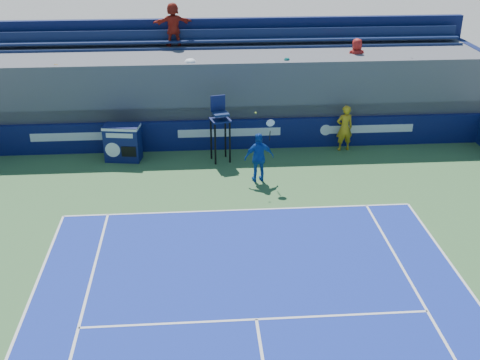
{
  "coord_description": "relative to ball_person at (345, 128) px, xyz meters",
  "views": [
    {
      "loc": [
        -1.24,
        -4.91,
        8.96
      ],
      "look_at": [
        0.0,
        11.5,
        1.25
      ],
      "focal_mm": 45.0,
      "sensor_mm": 36.0,
      "label": 1
    }
  ],
  "objects": [
    {
      "name": "tennis_player",
      "position": [
        -3.6,
        -2.61,
        -0.02
      ],
      "size": [
        1.08,
        0.57,
        2.57
      ],
      "color": "#1548AE",
      "rests_on": "apron"
    },
    {
      "name": "stadium_seating",
      "position": [
        -4.46,
        2.52,
        0.92
      ],
      "size": [
        21.0,
        4.05,
        5.17
      ],
      "color": "#545459",
      "rests_on": "ground"
    },
    {
      "name": "ball_person",
      "position": [
        0.0,
        0.0,
        0.0
      ],
      "size": [
        0.72,
        0.52,
        1.82
      ],
      "primitive_type": "imported",
      "rotation": [
        0.0,
        0.0,
        3.28
      ],
      "color": "gold",
      "rests_on": "apron"
    },
    {
      "name": "match_clock",
      "position": [
        -8.49,
        -0.37,
        -0.18
      ],
      "size": [
        1.42,
        0.92,
        1.4
      ],
      "color": "#0F174F",
      "rests_on": "ground"
    },
    {
      "name": "back_hoarding",
      "position": [
        -4.45,
        0.47,
        -0.32
      ],
      "size": [
        20.4,
        0.21,
        1.2
      ],
      "color": "#0D134A",
      "rests_on": "ground"
    },
    {
      "name": "umpire_chair",
      "position": [
        -4.85,
        -0.67,
        0.61
      ],
      "size": [
        0.85,
        0.85,
        2.48
      ],
      "color": "black",
      "rests_on": "ground"
    }
  ]
}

